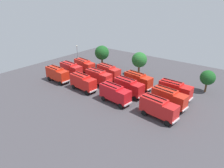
# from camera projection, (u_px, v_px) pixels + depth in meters

# --- Properties ---
(ground_plane) EXTENTS (65.37, 65.37, 0.00)m
(ground_plane) POSITION_uv_depth(u_px,v_px,m) (112.00, 89.00, 49.30)
(ground_plane) COLOR #423F44
(fire_truck_0) EXTENTS (7.31, 3.04, 3.88)m
(fire_truck_0) POSITION_uv_depth(u_px,v_px,m) (57.00, 74.00, 53.04)
(fire_truck_0) COLOR red
(fire_truck_0) RESTS_ON ground
(fire_truck_1) EXTENTS (7.38, 3.24, 3.88)m
(fire_truck_1) POSITION_uv_depth(u_px,v_px,m) (83.00, 82.00, 48.03)
(fire_truck_1) COLOR red
(fire_truck_1) RESTS_ON ground
(fire_truck_2) EXTENTS (7.40, 3.32, 3.88)m
(fire_truck_2) POSITION_uv_depth(u_px,v_px,m) (115.00, 93.00, 42.37)
(fire_truck_2) COLOR red
(fire_truck_2) RESTS_ON ground
(fire_truck_3) EXTENTS (7.43, 3.40, 3.88)m
(fire_truck_3) POSITION_uv_depth(u_px,v_px,m) (158.00, 107.00, 36.90)
(fire_truck_3) COLOR red
(fire_truck_3) RESTS_ON ground
(fire_truck_4) EXTENTS (7.34, 3.12, 3.88)m
(fire_truck_4) POSITION_uv_depth(u_px,v_px,m) (71.00, 69.00, 56.60)
(fire_truck_4) COLOR red
(fire_truck_4) RESTS_ON ground
(fire_truck_5) EXTENTS (7.28, 2.95, 3.88)m
(fire_truck_5) POSITION_uv_depth(u_px,v_px,m) (99.00, 77.00, 51.08)
(fire_truck_5) COLOR red
(fire_truck_5) RESTS_ON ground
(fire_truck_6) EXTENTS (7.40, 3.30, 3.88)m
(fire_truck_6) POSITION_uv_depth(u_px,v_px,m) (129.00, 87.00, 45.47)
(fire_truck_6) COLOR red
(fire_truck_6) RESTS_ON ground
(fire_truck_7) EXTENTS (7.42, 3.38, 3.88)m
(fire_truck_7) POSITION_uv_depth(u_px,v_px,m) (169.00, 98.00, 40.54)
(fire_truck_7) COLOR red
(fire_truck_7) RESTS_ON ground
(fire_truck_8) EXTENTS (7.47, 3.55, 3.88)m
(fire_truck_8) POSITION_uv_depth(u_px,v_px,m) (84.00, 65.00, 59.51)
(fire_truck_8) COLOR red
(fire_truck_8) RESTS_ON ground
(fire_truck_9) EXTENTS (7.47, 3.56, 3.88)m
(fire_truck_9) POSITION_uv_depth(u_px,v_px,m) (109.00, 72.00, 54.65)
(fire_truck_9) COLOR red
(fire_truck_9) RESTS_ON ground
(fire_truck_10) EXTENTS (7.42, 3.39, 3.88)m
(fire_truck_10) POSITION_uv_depth(u_px,v_px,m) (138.00, 80.00, 49.06)
(fire_truck_10) COLOR red
(fire_truck_10) RESTS_ON ground
(fire_truck_11) EXTENTS (7.29, 2.98, 3.88)m
(fire_truck_11) POSITION_uv_depth(u_px,v_px,m) (175.00, 90.00, 44.03)
(fire_truck_11) COLOR red
(fire_truck_11) RESTS_ON ground
(firefighter_0) EXTENTS (0.30, 0.42, 1.83)m
(firefighter_0) POSITION_uv_depth(u_px,v_px,m) (108.00, 90.00, 46.54)
(firefighter_0) COLOR black
(firefighter_0) RESTS_ON ground
(firefighter_1) EXTENTS (0.45, 0.48, 1.69)m
(firefighter_1) POSITION_uv_depth(u_px,v_px,m) (168.00, 87.00, 48.47)
(firefighter_1) COLOR black
(firefighter_1) RESTS_ON ground
(tree_0) EXTENTS (4.45, 4.45, 6.90)m
(tree_0) POSITION_uv_depth(u_px,v_px,m) (102.00, 53.00, 63.17)
(tree_0) COLOR brown
(tree_0) RESTS_ON ground
(tree_1) EXTENTS (4.27, 4.27, 6.62)m
(tree_1) POSITION_uv_depth(u_px,v_px,m) (139.00, 60.00, 56.74)
(tree_1) COLOR brown
(tree_1) RESTS_ON ground
(tree_2) EXTENTS (3.43, 3.43, 5.32)m
(tree_2) POSITION_uv_depth(u_px,v_px,m) (208.00, 78.00, 46.59)
(tree_2) COLOR brown
(tree_2) RESTS_ON ground
(traffic_cone_0) EXTENTS (0.46, 0.46, 0.66)m
(traffic_cone_0) POSITION_uv_depth(u_px,v_px,m) (172.00, 112.00, 38.78)
(traffic_cone_0) COLOR #F2600C
(traffic_cone_0) RESTS_ON ground
(lamppost) EXTENTS (0.36, 0.36, 6.69)m
(lamppost) POSITION_uv_depth(u_px,v_px,m) (77.00, 54.00, 64.65)
(lamppost) COLOR slate
(lamppost) RESTS_ON ground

